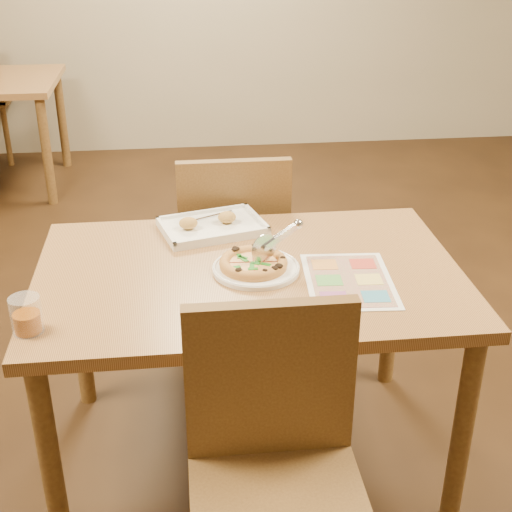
{
  "coord_description": "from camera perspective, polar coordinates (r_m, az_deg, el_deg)",
  "views": [
    {
      "loc": [
        -0.19,
        -1.92,
        1.73
      ],
      "look_at": [
        0.02,
        -0.0,
        0.77
      ],
      "focal_mm": 50.0,
      "sensor_mm": 36.0,
      "label": 1
    }
  ],
  "objects": [
    {
      "name": "room",
      "position": [
        1.97,
        -0.68,
        15.31
      ],
      "size": [
        7.0,
        7.0,
        7.0
      ],
      "color": "black",
      "rests_on": "ground"
    },
    {
      "name": "glass_tumbler",
      "position": [
        1.95,
        -17.88,
        -4.67
      ],
      "size": [
        0.08,
        0.08,
        0.1
      ],
      "rotation": [
        0.0,
        0.0,
        0.11
      ],
      "color": "#8D430A",
      "rests_on": "dining_table"
    },
    {
      "name": "pizza_cutter",
      "position": [
        2.16,
        1.54,
        1.27
      ],
      "size": [
        0.16,
        0.09,
        0.1
      ],
      "rotation": [
        0.0,
        0.0,
        0.48
      ],
      "color": "silver",
      "rests_on": "pizza"
    },
    {
      "name": "dining_table",
      "position": [
        2.22,
        -0.58,
        -3.11
      ],
      "size": [
        1.3,
        0.85,
        0.72
      ],
      "color": "#9D703F",
      "rests_on": "ground"
    },
    {
      "name": "menu",
      "position": [
        2.14,
        7.45,
        -1.95
      ],
      "size": [
        0.28,
        0.37,
        0.0
      ],
      "primitive_type": "cube",
      "rotation": [
        0.0,
        0.0,
        -0.07
      ],
      "color": "white",
      "rests_on": "dining_table"
    },
    {
      "name": "pizza",
      "position": [
        2.17,
        -0.21,
        -0.58
      ],
      "size": [
        0.21,
        0.21,
        0.03
      ],
      "rotation": [
        0.0,
        0.0,
        -0.06
      ],
      "color": "gold",
      "rests_on": "plate"
    },
    {
      "name": "chair_near",
      "position": [
        1.77,
        1.5,
        -14.67
      ],
      "size": [
        0.42,
        0.42,
        0.47
      ],
      "color": "brown",
      "rests_on": "ground"
    },
    {
      "name": "appetizer_tray",
      "position": [
        2.44,
        -3.55,
        2.35
      ],
      "size": [
        0.39,
        0.31,
        0.06
      ],
      "rotation": [
        0.0,
        0.0,
        0.26
      ],
      "color": "white",
      "rests_on": "dining_table"
    },
    {
      "name": "chair_far",
      "position": [
        2.79,
        -1.85,
        1.75
      ],
      "size": [
        0.42,
        0.42,
        0.47
      ],
      "rotation": [
        0.0,
        0.0,
        3.14
      ],
      "color": "brown",
      "rests_on": "ground"
    },
    {
      "name": "plate",
      "position": [
        2.18,
        0.0,
        -1.01
      ],
      "size": [
        0.29,
        0.29,
        0.01
      ],
      "primitive_type": "cylinder",
      "rotation": [
        0.0,
        0.0,
        0.09
      ],
      "color": "white",
      "rests_on": "dining_table"
    }
  ]
}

